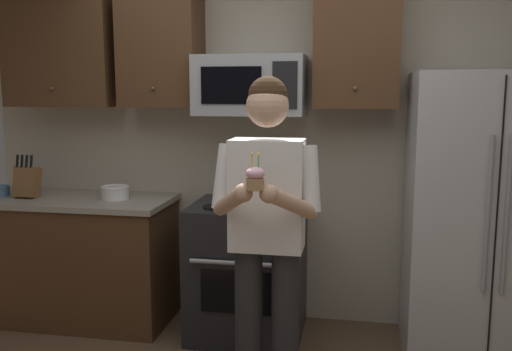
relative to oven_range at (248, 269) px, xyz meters
The scene contains 10 objects.
wall_back 0.94m from the oven_range, 69.02° to the left, with size 4.40×0.10×2.60m, color #B7AD99.
oven_range is the anchor object (origin of this frame).
microwave 1.26m from the oven_range, 89.98° to the left, with size 0.74×0.41×0.40m.
refrigerator 1.56m from the oven_range, ahead, with size 0.90×0.75×1.80m.
cabinet_row_upper 1.60m from the oven_range, 163.43° to the left, with size 2.78×0.36×0.76m.
counter_left 1.30m from the oven_range, behind, with size 1.44×0.66×0.92m.
knife_block 1.72m from the oven_range, behind, with size 0.16×0.15×0.32m.
bowl_large_white 1.10m from the oven_range, behind, with size 0.20×0.20×0.09m.
person 1.02m from the oven_range, 71.87° to the right, with size 0.60×0.48×1.76m.
cupcake 1.45m from the oven_range, 76.83° to the right, with size 0.09×0.09×0.17m.
Camera 1 is at (0.58, -2.24, 1.69)m, focal length 38.78 mm.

